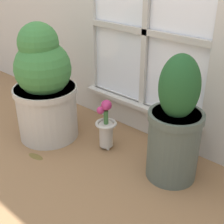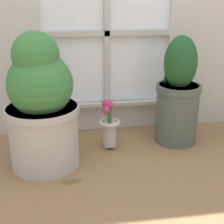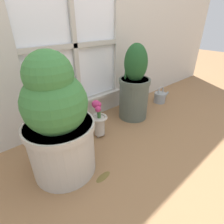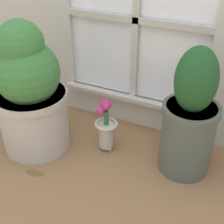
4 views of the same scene
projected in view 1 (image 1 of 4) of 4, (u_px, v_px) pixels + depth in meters
The scene contains 5 objects.
ground_plane at pixel (70, 174), 1.72m from camera, with size 10.00×10.00×0.00m, color olive.
potted_plant_left at pixel (45, 87), 1.92m from camera, with size 0.40×0.40×0.74m.
potted_plant_right at pixel (175, 126), 1.57m from camera, with size 0.28×0.28×0.68m.
flower_vase at pixel (106, 126), 1.88m from camera, with size 0.13×0.13×0.32m.
fallen_leaf at pixel (36, 156), 1.86m from camera, with size 0.11×0.06×0.01m.
Camera 1 is at (1.08, -0.87, 1.09)m, focal length 50.00 mm.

